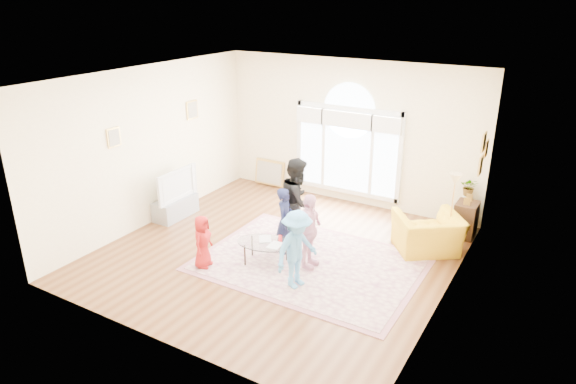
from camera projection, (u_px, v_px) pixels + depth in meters
The scene contains 18 objects.
ground at pixel (278, 253), 9.46m from camera, with size 6.00×6.00×0.00m, color #542E15.
room_shell at pixel (346, 136), 11.16m from camera, with size 6.00×6.00×6.00m.
area_rug at pixel (310, 263), 9.10m from camera, with size 3.60×2.60×0.02m, color beige.
rug_border at pixel (310, 263), 9.10m from camera, with size 3.80×2.80×0.01m, color #9B606B.
tv_console at pixel (176, 207), 10.93m from camera, with size 0.45×1.00×0.42m, color gray.
television at pixel (174, 184), 10.73m from camera, with size 0.17×1.13×0.65m.
coffee_table at pixel (266, 243), 8.95m from camera, with size 1.16×0.89×0.54m.
armchair at pixel (428, 234), 9.39m from camera, with size 1.12×0.98×0.73m, color gold.
side_cabinet at pixel (466, 219), 10.01m from camera, with size 0.40×0.50×0.70m, color black.
floor_lamp at pixel (455, 186), 9.11m from camera, with size 0.28×0.28×1.51m.
plant_pedestal at pixel (466, 212), 10.36m from camera, with size 0.20×0.20×0.70m, color white.
potted_plant at pixel (469, 187), 10.17m from camera, with size 0.34×0.29×0.38m, color #33722D.
leaning_picture at pixel (270, 186), 12.74m from camera, with size 0.80×0.05×0.62m, color tan.
child_red at pixel (203, 241), 8.82m from camera, with size 0.46×0.30×0.94m, color #A81A1A.
child_navy at pixel (285, 220), 9.27m from camera, with size 0.45×0.30×1.24m, color #161B3C.
child_black at pixel (298, 202), 9.52m from camera, with size 0.82×0.64×1.68m, color black.
child_pink at pixel (309, 231), 8.73m from camera, with size 0.79×0.33×1.34m, color #EEA6C1.
child_blue at pixel (297, 249), 8.14m from camera, with size 0.85×0.49×1.32m, color #5098D6.
Camera 1 is at (4.42, -7.14, 4.50)m, focal length 32.00 mm.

